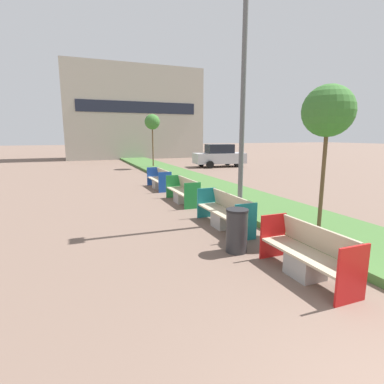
# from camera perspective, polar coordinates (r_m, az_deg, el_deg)

# --- Properties ---
(planter_grass_strip) EXTENTS (2.80, 120.00, 0.18)m
(planter_grass_strip) POSITION_cam_1_polar(r_m,az_deg,el_deg) (14.33, 4.01, 0.75)
(planter_grass_strip) COLOR #426B33
(planter_grass_strip) RESTS_ON ground
(building_backdrop) EXTENTS (15.20, 5.37, 10.08)m
(building_backdrop) POSITION_cam_1_polar(r_m,az_deg,el_deg) (36.37, -10.99, 14.42)
(building_backdrop) COLOR #B2AD9E
(building_backdrop) RESTS_ON ground
(bench_red_frame) EXTENTS (0.65, 2.00, 0.94)m
(bench_red_frame) POSITION_cam_1_polar(r_m,az_deg,el_deg) (5.99, 21.09, -11.55)
(bench_red_frame) COLOR #9E9B96
(bench_red_frame) RESTS_ON ground
(bench_teal_frame) EXTENTS (0.65, 2.38, 0.94)m
(bench_teal_frame) POSITION_cam_1_polar(r_m,az_deg,el_deg) (8.50, 6.25, -4.25)
(bench_teal_frame) COLOR #9E9B96
(bench_teal_frame) RESTS_ON ground
(bench_green_frame) EXTENTS (0.65, 2.21, 0.94)m
(bench_green_frame) POSITION_cam_1_polar(r_m,az_deg,el_deg) (11.58, -1.73, -0.21)
(bench_green_frame) COLOR #9E9B96
(bench_green_frame) RESTS_ON ground
(bench_blue_frame) EXTENTS (0.65, 2.27, 0.94)m
(bench_blue_frame) POSITION_cam_1_polar(r_m,az_deg,el_deg) (14.76, -6.23, 2.12)
(bench_blue_frame) COLOR #9E9B96
(bench_blue_frame) RESTS_ON ground
(litter_bin) EXTENTS (0.49, 0.49, 0.98)m
(litter_bin) POSITION_cam_1_polar(r_m,az_deg,el_deg) (6.75, 8.52, -7.27)
(litter_bin) COLOR #2D2D30
(litter_bin) RESTS_ON ground
(street_lamp_post) EXTENTS (0.24, 0.44, 6.91)m
(street_lamp_post) POSITION_cam_1_polar(r_m,az_deg,el_deg) (8.80, 9.74, 18.86)
(street_lamp_post) COLOR #56595B
(street_lamp_post) RESTS_ON ground
(sapling_tree_near) EXTENTS (1.27, 1.27, 3.79)m
(sapling_tree_near) POSITION_cam_1_polar(r_m,az_deg,el_deg) (8.27, 24.51, 13.72)
(sapling_tree_near) COLOR brown
(sapling_tree_near) RESTS_ON ground
(sapling_tree_far) EXTENTS (1.17, 1.17, 4.19)m
(sapling_tree_far) POSITION_cam_1_polar(r_m,az_deg,el_deg) (23.88, -7.58, 13.02)
(sapling_tree_far) COLOR brown
(sapling_tree_far) RESTS_ON ground
(parked_car_distant) EXTENTS (4.38, 2.24, 1.86)m
(parked_car_distant) POSITION_cam_1_polar(r_m,az_deg,el_deg) (25.06, 5.22, 6.89)
(parked_car_distant) COLOR #B7BABF
(parked_car_distant) RESTS_ON ground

